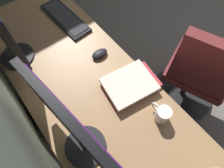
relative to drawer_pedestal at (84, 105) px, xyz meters
name	(u,v)px	position (x,y,z in m)	size (l,w,h in m)	color
desk	(105,113)	(-0.24, -0.03, 0.32)	(2.18, 0.65, 0.73)	#936D47
drawer_pedestal	(84,105)	(0.00, 0.00, 0.00)	(0.40, 0.51, 0.69)	#936D47
monitor_primary	(78,133)	(-0.35, 0.16, 0.64)	(0.58, 0.20, 0.44)	black
keyboard_main	(65,18)	(0.45, -0.21, 0.39)	(0.43, 0.17, 0.02)	black
mouse_main	(100,54)	(0.05, -0.21, 0.40)	(0.06, 0.10, 0.03)	black
book_stack_near	(130,84)	(-0.23, -0.22, 0.41)	(0.25, 0.32, 0.05)	#B2383D
coffee_mug	(162,114)	(-0.46, -0.23, 0.43)	(0.12, 0.08, 0.09)	silver
office_chair	(196,77)	(-0.37, -0.77, 0.11)	(0.57, 0.61, 0.97)	maroon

